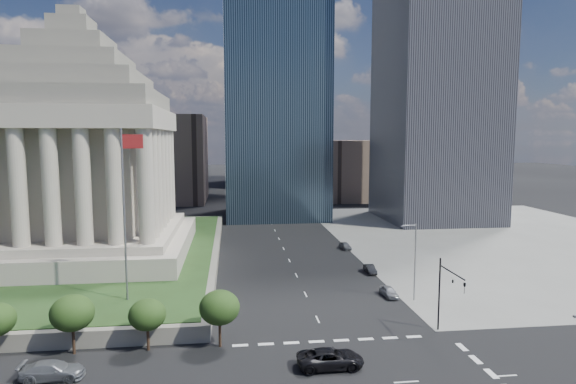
{
  "coord_description": "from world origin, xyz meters",
  "views": [
    {
      "loc": [
        -9.68,
        -32.61,
        20.77
      ],
      "look_at": [
        -3.82,
        16.74,
        15.2
      ],
      "focal_mm": 30.0,
      "sensor_mm": 36.0,
      "label": 1
    }
  ],
  "objects": [
    {
      "name": "parked_sedan_mid",
      "position": [
        11.5,
        37.95,
        0.62
      ],
      "size": [
        1.35,
        3.76,
        1.23
      ],
      "primitive_type": "imported",
      "rotation": [
        0.0,
        0.0,
        -0.01
      ],
      "color": "black",
      "rests_on": "ground"
    },
    {
      "name": "street_lamp_north",
      "position": [
        13.33,
        25.0,
        5.66
      ],
      "size": [
        2.13,
        0.22,
        10.0
      ],
      "color": "slate",
      "rests_on": "ground"
    },
    {
      "name": "pickup_truck",
      "position": [
        -0.93,
        8.36,
        0.85
      ],
      "size": [
        6.14,
        2.89,
        1.7
      ],
      "primitive_type": "imported",
      "rotation": [
        0.0,
        0.0,
        1.58
      ],
      "color": "black",
      "rests_on": "ground"
    },
    {
      "name": "parked_sedan_near",
      "position": [
        10.77,
        26.79,
        0.66
      ],
      "size": [
        3.97,
        1.78,
        1.33
      ],
      "primitive_type": "imported",
      "rotation": [
        0.0,
        0.0,
        0.06
      ],
      "color": "gray",
      "rests_on": "ground"
    },
    {
      "name": "sidewalk_ne",
      "position": [
        46.0,
        60.0,
        0.01
      ],
      "size": [
        68.0,
        90.0,
        0.03
      ],
      "primitive_type": "cube",
      "color": "slate",
      "rests_on": "ground"
    },
    {
      "name": "building_filler_ne",
      "position": [
        32.0,
        130.0,
        10.0
      ],
      "size": [
        20.0,
        30.0,
        20.0
      ],
      "primitive_type": "cube",
      "color": "brown",
      "rests_on": "ground"
    },
    {
      "name": "plaza_lawn",
      "position": [
        -45.0,
        50.0,
        1.85
      ],
      "size": [
        64.0,
        68.0,
        0.1
      ],
      "primitive_type": "cube",
      "color": "#213817",
      "rests_on": "plaza_terrace"
    },
    {
      "name": "midrise_glass",
      "position": [
        2.0,
        95.0,
        30.0
      ],
      "size": [
        26.0,
        26.0,
        60.0
      ],
      "primitive_type": "cube",
      "color": "black",
      "rests_on": "ground"
    },
    {
      "name": "plaza_terrace",
      "position": [
        -45.0,
        50.0,
        0.9
      ],
      "size": [
        66.0,
        70.0,
        1.8
      ],
      "primitive_type": "cube",
      "color": "#69665A",
      "rests_on": "ground"
    },
    {
      "name": "flagpole",
      "position": [
        -21.83,
        24.0,
        13.11
      ],
      "size": [
        2.52,
        0.24,
        20.0
      ],
      "color": "slate",
      "rests_on": "plaza_lawn"
    },
    {
      "name": "suv_grey",
      "position": [
        -25.26,
        9.12,
        0.78
      ],
      "size": [
        5.39,
        2.22,
        1.56
      ],
      "primitive_type": "imported",
      "rotation": [
        0.0,
        0.0,
        1.58
      ],
      "color": "slate",
      "rests_on": "ground"
    },
    {
      "name": "ground",
      "position": [
        0.0,
        100.0,
        0.0
      ],
      "size": [
        500.0,
        500.0,
        0.0
      ],
      "primitive_type": "plane",
      "color": "black",
      "rests_on": "ground"
    },
    {
      "name": "war_memorial",
      "position": [
        -34.0,
        48.0,
        21.4
      ],
      "size": [
        34.0,
        34.0,
        39.0
      ],
      "primitive_type": null,
      "color": "#A09686",
      "rests_on": "plaza_lawn"
    },
    {
      "name": "building_filler_nw",
      "position": [
        -30.0,
        130.0,
        14.0
      ],
      "size": [
        24.0,
        30.0,
        28.0
      ],
      "primitive_type": "cube",
      "color": "brown",
      "rests_on": "ground"
    },
    {
      "name": "traffic_signal_ne",
      "position": [
        12.5,
        13.7,
        5.25
      ],
      "size": [
        0.3,
        5.74,
        8.0
      ],
      "color": "black",
      "rests_on": "ground"
    },
    {
      "name": "highrise_ne",
      "position": [
        42.0,
        85.0,
        50.0
      ],
      "size": [
        26.0,
        28.0,
        100.0
      ],
      "primitive_type": "cube",
      "color": "black",
      "rests_on": "ground"
    },
    {
      "name": "parked_sedan_far",
      "position": [
        11.5,
        54.2,
        0.65
      ],
      "size": [
        3.95,
        1.88,
        1.31
      ],
      "primitive_type": "imported",
      "rotation": [
        0.0,
        0.0,
        0.09
      ],
      "color": "#54555B",
      "rests_on": "ground"
    }
  ]
}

